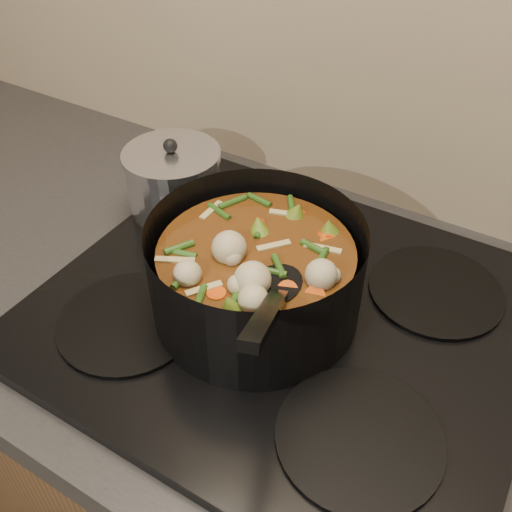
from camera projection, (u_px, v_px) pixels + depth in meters
The scene contains 4 objects.
counter at pixel (277, 484), 1.06m from camera, with size 2.64×0.64×0.91m.
stovetop at pixel (286, 312), 0.76m from camera, with size 0.62×0.54×0.03m.
stockpot at pixel (256, 274), 0.71m from camera, with size 0.30×0.35×0.20m.
saucepan at pixel (174, 180), 0.89m from camera, with size 0.15×0.15×0.12m.
Camera 1 is at (0.24, 1.46, 1.47)m, focal length 40.00 mm.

